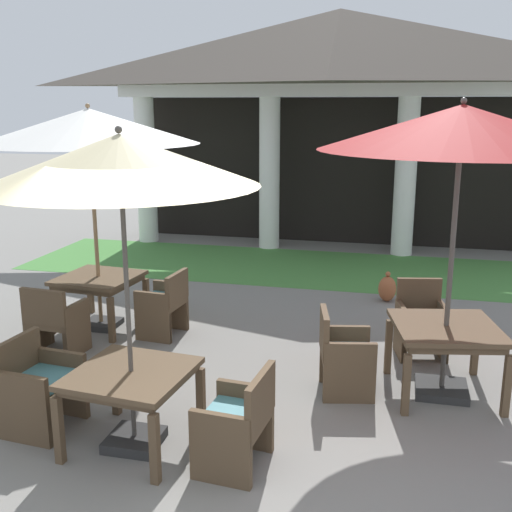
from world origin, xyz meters
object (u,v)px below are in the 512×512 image
(patio_umbrella_near_foreground, at_px, (462,130))
(patio_chair_near_foreground_north, at_px, (421,322))
(patio_table_mid_right, at_px, (132,381))
(patio_chair_mid_right_east, at_px, (238,422))
(terracotta_urn, at_px, (387,289))
(patio_chair_near_foreground_west, at_px, (343,356))
(patio_table_mid_left, at_px, (99,283))
(patio_umbrella_mid_right, at_px, (120,163))
(patio_table_near_foreground, at_px, (446,334))
(patio_chair_mid_left_south, at_px, (55,321))
(patio_chair_mid_left_east, at_px, (164,305))
(patio_umbrella_mid_left, at_px, (89,127))
(patio_chair_mid_right_west, at_px, (39,386))

(patio_umbrella_near_foreground, xyz_separation_m, patio_chair_near_foreground_north, (-0.21, 1.01, -2.30))
(patio_table_mid_right, bearing_deg, patio_umbrella_near_foreground, 31.92)
(patio_chair_mid_right_east, distance_m, terracotta_urn, 4.95)
(patio_chair_near_foreground_west, bearing_deg, patio_umbrella_near_foreground, 90.00)
(patio_table_mid_left, bearing_deg, terracotta_urn, 28.58)
(patio_table_mid_left, distance_m, patio_umbrella_mid_right, 3.69)
(patio_table_mid_left, height_order, patio_table_mid_right, patio_table_mid_left)
(patio_table_near_foreground, relative_size, patio_umbrella_near_foreground, 0.40)
(patio_table_mid_right, xyz_separation_m, terracotta_urn, (2.05, 4.73, -0.42))
(patio_chair_mid_left_south, relative_size, patio_chair_mid_right_east, 1.01)
(patio_chair_near_foreground_north, distance_m, terracotta_urn, 2.09)
(patio_umbrella_near_foreground, relative_size, patio_chair_mid_left_east, 3.49)
(patio_chair_mid_left_south, bearing_deg, patio_umbrella_near_foreground, 4.96)
(patio_table_near_foreground, height_order, patio_umbrella_mid_right, patio_umbrella_mid_right)
(patio_chair_near_foreground_north, distance_m, patio_chair_mid_left_east, 3.23)
(patio_umbrella_mid_left, bearing_deg, patio_chair_mid_right_west, -74.37)
(patio_umbrella_near_foreground, relative_size, patio_chair_mid_left_south, 3.51)
(patio_table_mid_left, bearing_deg, patio_table_near_foreground, -12.83)
(patio_umbrella_near_foreground, relative_size, patio_chair_near_foreground_west, 3.38)
(patio_chair_mid_left_east, distance_m, terracotta_urn, 3.52)
(patio_chair_mid_left_east, bearing_deg, terracotta_urn, -47.14)
(patio_umbrella_mid_right, xyz_separation_m, terracotta_urn, (2.05, 4.73, -2.29))
(patio_chair_mid_right_west, relative_size, terracotta_urn, 1.83)
(terracotta_urn, bearing_deg, patio_chair_mid_right_west, -123.12)
(patio_table_near_foreground, bearing_deg, patio_chair_mid_right_west, -156.60)
(patio_umbrella_near_foreground, xyz_separation_m, patio_chair_mid_right_east, (-1.73, -1.78, -2.31))
(patio_chair_near_foreground_west, distance_m, patio_chair_mid_right_east, 1.72)
(patio_table_mid_left, distance_m, patio_chair_mid_right_west, 2.70)
(patio_table_mid_right, bearing_deg, patio_table_mid_left, 122.30)
(patio_chair_mid_left_east, height_order, patio_chair_mid_right_west, patio_chair_mid_right_west)
(patio_chair_mid_right_west, xyz_separation_m, terracotta_urn, (3.03, 4.64, -0.22))
(patio_umbrella_mid_left, height_order, patio_umbrella_mid_right, patio_umbrella_mid_left)
(patio_table_mid_left, relative_size, patio_chair_mid_left_south, 1.24)
(patio_chair_near_foreground_west, distance_m, patio_table_mid_right, 2.26)
(patio_chair_mid_left_east, height_order, patio_table_mid_right, patio_chair_mid_left_east)
(patio_table_near_foreground, bearing_deg, terracotta_urn, 102.09)
(patio_table_mid_left, xyz_separation_m, patio_chair_mid_right_west, (0.73, -2.60, -0.20))
(patio_chair_mid_right_west, bearing_deg, patio_umbrella_near_foreground, 118.86)
(patio_umbrella_near_foreground, height_order, patio_chair_mid_right_west, patio_umbrella_near_foreground)
(patio_table_near_foreground, distance_m, patio_chair_near_foreground_west, 1.07)
(patio_chair_near_foreground_north, xyz_separation_m, patio_umbrella_mid_right, (-2.50, -2.70, 2.08))
(patio_table_near_foreground, bearing_deg, patio_table_mid_left, 167.17)
(patio_chair_mid_right_west, bearing_deg, patio_table_mid_left, -158.92)
(patio_umbrella_mid_left, bearing_deg, patio_table_near_foreground, -12.83)
(patio_chair_mid_right_west, bearing_deg, patio_table_near_foreground, 118.86)
(patio_table_near_foreground, bearing_deg, patio_chair_mid_right_east, -134.19)
(patio_umbrella_mid_left, height_order, patio_chair_mid_right_west, patio_umbrella_mid_left)
(patio_table_near_foreground, distance_m, terracotta_urn, 3.15)
(patio_chair_mid_right_west, bearing_deg, patio_chair_near_foreground_west, 122.89)
(patio_table_mid_right, distance_m, patio_chair_mid_right_west, 1.00)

